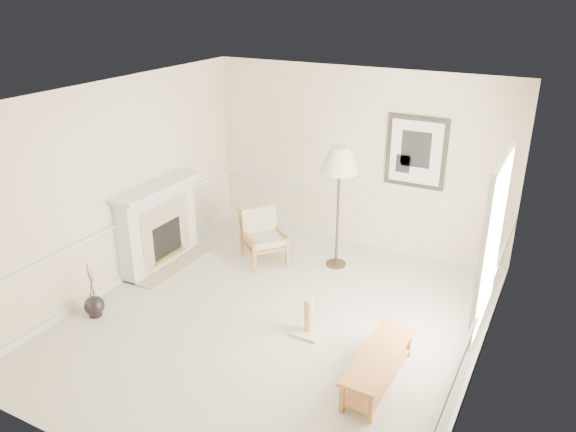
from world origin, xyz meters
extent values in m
plane|color=silver|center=(0.00, 0.00, 0.00)|extent=(5.50, 5.50, 0.00)
cube|color=beige|center=(0.00, 2.75, 1.45)|extent=(5.00, 0.04, 2.90)
cube|color=beige|center=(0.00, -2.75, 1.45)|extent=(5.00, 0.04, 2.90)
cube|color=beige|center=(-2.50, 0.00, 1.45)|extent=(0.04, 5.50, 2.90)
cube|color=beige|center=(2.50, 0.00, 1.45)|extent=(0.04, 5.50, 2.90)
cube|color=white|center=(0.00, 0.00, 2.90)|extent=(5.00, 5.50, 0.04)
cube|color=white|center=(0.00, 2.73, 0.05)|extent=(4.95, 0.04, 0.10)
cube|color=white|center=(0.00, 2.73, 0.90)|extent=(4.95, 0.04, 0.05)
cube|color=white|center=(2.46, 0.40, 1.50)|extent=(0.03, 1.20, 1.80)
cube|color=white|center=(2.45, 0.40, 1.50)|extent=(0.05, 1.34, 1.94)
cube|color=black|center=(0.95, 2.72, 1.70)|extent=(0.92, 0.04, 1.10)
cube|color=white|center=(0.95, 2.69, 1.70)|extent=(0.78, 0.01, 0.96)
cube|color=black|center=(0.95, 2.69, 1.75)|extent=(0.45, 0.01, 0.55)
cube|color=white|center=(-2.36, 0.60, 0.62)|extent=(0.28, 1.50, 1.25)
cube|color=white|center=(-2.31, 0.60, 1.28)|extent=(0.46, 1.64, 0.06)
cube|color=#C6B28E|center=(-2.21, 0.60, 0.55)|extent=(0.02, 1.05, 0.95)
cube|color=black|center=(-2.20, 0.60, 0.42)|extent=(0.02, 0.62, 0.58)
cube|color=gold|center=(-2.20, 0.60, 0.16)|extent=(0.01, 0.66, 0.05)
cube|color=#C6B28E|center=(-2.20, 0.60, 0.01)|extent=(0.60, 1.50, 0.03)
sphere|color=black|center=(-2.15, -0.99, 0.15)|extent=(0.27, 0.27, 0.27)
cylinder|color=black|center=(-2.15, -0.99, 0.04)|extent=(0.17, 0.17, 0.08)
cylinder|color=black|center=(-2.15, -0.99, 0.50)|extent=(0.05, 0.11, 0.42)
cylinder|color=black|center=(-2.15, -0.99, 0.47)|extent=(0.06, 0.13, 0.34)
cylinder|color=black|center=(-2.15, -0.99, 0.53)|extent=(0.03, 0.06, 0.49)
cube|color=#A37834|center=(-0.92, 1.03, 0.17)|extent=(0.07, 0.07, 0.34)
cube|color=#A37834|center=(-1.35, 1.37, 0.17)|extent=(0.07, 0.07, 0.34)
cube|color=#A37834|center=(-0.58, 1.46, 0.17)|extent=(0.07, 0.07, 0.34)
cube|color=#A37834|center=(-1.01, 1.80, 0.17)|extent=(0.07, 0.07, 0.34)
cube|color=#A37834|center=(-0.96, 1.42, 0.31)|extent=(0.87, 0.87, 0.04)
cube|color=#A37834|center=(-1.18, 1.59, 0.58)|extent=(0.50, 0.57, 0.48)
cube|color=#A37834|center=(-1.13, 1.20, 0.46)|extent=(0.52, 0.43, 0.04)
cube|color=#A37834|center=(-0.79, 1.63, 0.46)|extent=(0.52, 0.43, 0.04)
cube|color=white|center=(-0.96, 1.42, 0.39)|extent=(0.79, 0.79, 0.11)
cube|color=white|center=(-1.14, 1.56, 0.60)|extent=(0.49, 0.55, 0.43)
cylinder|color=black|center=(0.09, 1.81, 0.02)|extent=(0.31, 0.31, 0.03)
cylinder|color=black|center=(0.09, 1.81, 0.88)|extent=(0.04, 0.04, 1.70)
cone|color=beige|center=(0.09, 1.81, 1.70)|extent=(0.68, 0.68, 0.37)
cube|color=#A37834|center=(1.59, -0.53, 0.37)|extent=(0.43, 1.35, 0.04)
cube|color=#A37834|center=(1.59, -0.53, 0.10)|extent=(0.37, 1.26, 0.03)
cube|color=#A37834|center=(1.43, -1.14, 0.17)|extent=(0.05, 0.05, 0.35)
cube|color=#A37834|center=(1.73, -1.15, 0.17)|extent=(0.05, 0.05, 0.35)
cube|color=#A37834|center=(1.45, 0.09, 0.17)|extent=(0.05, 0.05, 0.35)
cube|color=#A37834|center=(1.76, 0.08, 0.17)|extent=(0.05, 0.05, 0.35)
cube|color=white|center=(0.51, -0.04, 0.02)|extent=(0.37, 0.37, 0.04)
cylinder|color=tan|center=(0.51, -0.04, 0.25)|extent=(0.11, 0.11, 0.42)
cylinder|color=white|center=(0.51, -0.04, 0.48)|extent=(0.13, 0.13, 0.03)
camera|label=1|loc=(3.06, -5.40, 4.08)|focal=35.00mm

